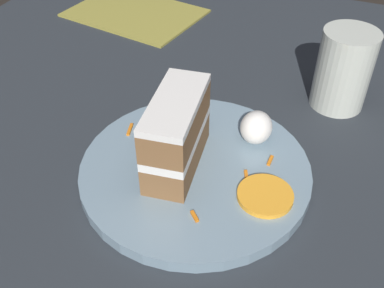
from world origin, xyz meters
TOP-DOWN VIEW (x-y plane):
  - ground_plane at (0.00, 0.00)m, footprint 6.00×6.00m
  - dining_table at (0.00, 0.00)m, footprint 1.27×1.12m
  - plate at (0.02, 0.00)m, footprint 0.28×0.28m
  - cake_slice at (0.01, 0.02)m, footprint 0.13×0.07m
  - cream_dollop at (0.09, -0.05)m, footprint 0.04×0.04m
  - orange_garnish at (-0.00, -0.09)m, footprint 0.06×0.06m
  - carrot_shreds_scatter at (0.03, 0.00)m, footprint 0.16×0.20m
  - drinking_glass at (0.24, -0.14)m, footprint 0.08×0.08m
  - menu_card at (0.40, 0.28)m, footprint 0.22×0.28m

SIDE VIEW (x-z plane):
  - ground_plane at x=0.00m, z-range 0.00..0.00m
  - dining_table at x=0.00m, z-range 0.00..0.03m
  - menu_card at x=0.40m, z-range 0.03..0.04m
  - plate at x=0.02m, z-range 0.03..0.05m
  - carrot_shreds_scatter at x=0.03m, z-range 0.05..0.05m
  - orange_garnish at x=0.00m, z-range 0.05..0.06m
  - cream_dollop at x=0.09m, z-range 0.05..0.09m
  - drinking_glass at x=0.24m, z-range 0.03..0.14m
  - cake_slice at x=0.01m, z-range 0.05..0.15m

